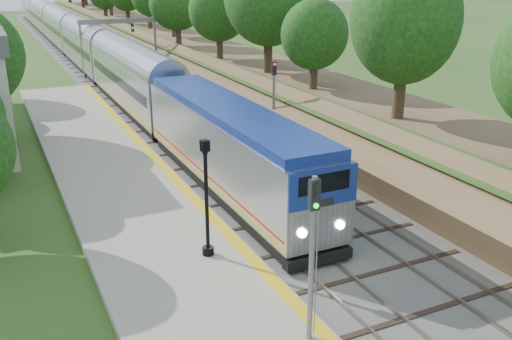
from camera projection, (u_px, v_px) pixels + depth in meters
name	position (u px, v px, depth m)	size (l,w,h in m)	color
trackbed	(108.00, 69.00, 66.93)	(9.50, 170.00, 0.28)	#4C4944
platform	(149.00, 226.00, 26.64)	(6.40, 68.00, 0.38)	gray
yellow_stripe	(206.00, 211.00, 27.72)	(0.55, 68.00, 0.01)	gold
embankment	(175.00, 48.00, 69.66)	(10.64, 170.00, 11.70)	brown
signal_gantry	(118.00, 32.00, 61.25)	(8.40, 0.38, 6.20)	slate
train	(74.00, 40.00, 74.34)	(3.12, 124.85, 4.58)	black
lamppost_far	(207.00, 205.00, 22.87)	(0.49, 0.49, 4.95)	black
signal_platform	(312.00, 243.00, 17.20)	(0.33, 0.26, 5.56)	slate
signal_farside	(274.00, 93.00, 38.21)	(0.31, 0.25, 5.63)	slate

